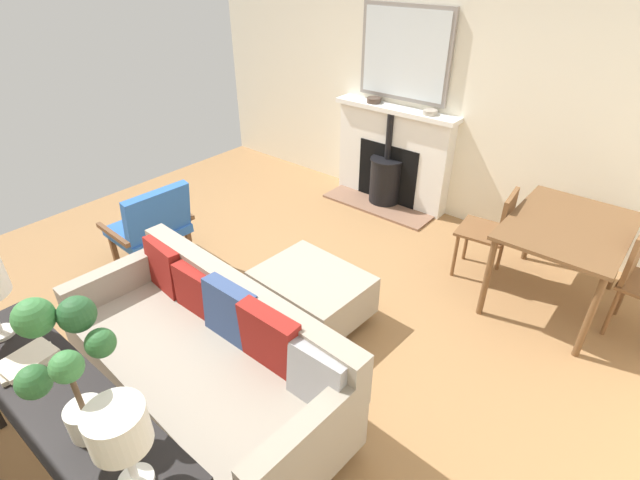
{
  "coord_description": "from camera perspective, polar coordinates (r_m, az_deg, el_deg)",
  "views": [
    {
      "loc": [
        2.15,
        2.34,
        2.55
      ],
      "look_at": [
        -0.31,
        0.31,
        0.56
      ],
      "focal_mm": 26.48,
      "sensor_mm": 36.0,
      "label": 1
    }
  ],
  "objects": [
    {
      "name": "ottoman",
      "position": [
        3.72,
        -0.96,
        -6.28
      ],
      "size": [
        0.69,
        0.86,
        0.41
      ],
      "color": "#B2B2B7",
      "rests_on": "ground"
    },
    {
      "name": "mirror_over_mantel",
      "position": [
        5.24,
        10.19,
        21.27
      ],
      "size": [
        0.04,
        1.04,
        0.93
      ],
      "color": "gray"
    },
    {
      "name": "potted_plant",
      "position": [
        2.15,
        -28.36,
        -12.53
      ],
      "size": [
        0.37,
        0.42,
        0.67
      ],
      "color": "silver",
      "rests_on": "console_table"
    },
    {
      "name": "mantel_bowl_far",
      "position": [
        5.08,
        13.17,
        14.84
      ],
      "size": [
        0.15,
        0.15,
        0.05
      ],
      "color": "#9E9384",
      "rests_on": "fireplace"
    },
    {
      "name": "ground_plane",
      "position": [
        4.08,
        -6.23,
        -7.13
      ],
      "size": [
        4.81,
        5.8,
        0.01
      ],
      "primitive_type": "cube",
      "color": "olive"
    },
    {
      "name": "sofa",
      "position": [
        3.12,
        -13.31,
        -13.68
      ],
      "size": [
        0.96,
        2.03,
        0.83
      ],
      "color": "#B2B2B7",
      "rests_on": "ground"
    },
    {
      "name": "table_lamp_far_end",
      "position": [
        1.96,
        -23.12,
        -20.48
      ],
      "size": [
        0.22,
        0.22,
        0.42
      ],
      "color": "white",
      "rests_on": "console_table"
    },
    {
      "name": "armchair_accent",
      "position": [
        4.49,
        -19.65,
        1.83
      ],
      "size": [
        0.7,
        0.63,
        0.83
      ],
      "color": "brown",
      "rests_on": "ground"
    },
    {
      "name": "mantel_bowl_near",
      "position": [
        5.41,
        6.53,
        16.49
      ],
      "size": [
        0.16,
        0.16,
        0.05
      ],
      "color": "#47382D",
      "rests_on": "fireplace"
    },
    {
      "name": "wall_left",
      "position": [
        5.26,
        12.63,
        18.38
      ],
      "size": [
        0.12,
        5.8,
        2.78
      ],
      "primitive_type": "cube",
      "color": "silver",
      "rests_on": "ground"
    },
    {
      "name": "fireplace",
      "position": [
        5.47,
        8.52,
        9.27
      ],
      "size": [
        0.55,
        1.44,
        1.11
      ],
      "color": "brown",
      "rests_on": "ground"
    },
    {
      "name": "dining_table",
      "position": [
        4.13,
        27.66,
        0.62
      ],
      "size": [
        1.14,
        0.84,
        0.74
      ],
      "color": "brown",
      "rests_on": "ground"
    },
    {
      "name": "dining_chair_near_fireplace",
      "position": [
        4.32,
        20.22,
        1.42
      ],
      "size": [
        0.44,
        0.44,
        0.84
      ],
      "color": "brown",
      "rests_on": "ground"
    },
    {
      "name": "console_table",
      "position": [
        2.69,
        -28.58,
        -17.39
      ],
      "size": [
        0.41,
        1.75,
        0.76
      ],
      "color": "black",
      "rests_on": "ground"
    },
    {
      "name": "book_stack",
      "position": [
        2.84,
        -31.86,
        -12.34
      ],
      "size": [
        0.28,
        0.2,
        0.06
      ],
      "color": "beige",
      "rests_on": "console_table"
    }
  ]
}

